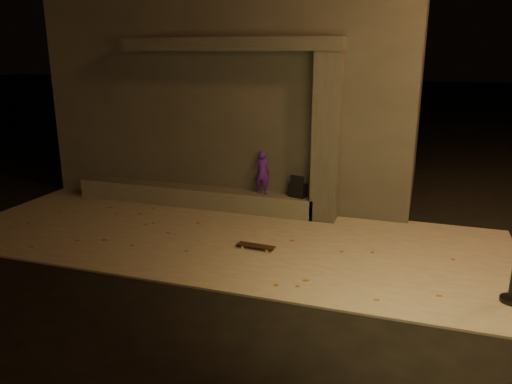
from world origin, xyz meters
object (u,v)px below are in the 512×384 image
(skateboarder, at_px, (262,172))
(column, at_px, (327,139))
(backpack, at_px, (298,189))
(skateboard, at_px, (256,246))

(skateboarder, bearing_deg, column, -175.19)
(skateboarder, height_order, backpack, skateboarder)
(skateboarder, distance_m, backpack, 0.90)
(skateboard, bearing_deg, skateboarder, 109.03)
(skateboarder, xyz_separation_m, backpack, (0.84, 0.00, -0.32))
(column, relative_size, backpack, 7.08)
(column, bearing_deg, skateboard, -111.55)
(skateboarder, xyz_separation_m, skateboard, (0.58, -2.17, -0.88))
(skateboarder, bearing_deg, skateboard, 109.84)
(column, bearing_deg, backpack, 180.00)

